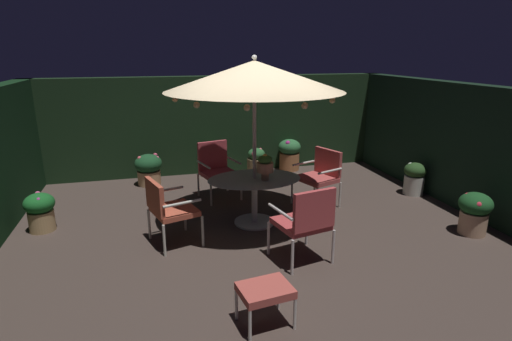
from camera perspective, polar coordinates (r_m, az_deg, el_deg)
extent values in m
cube|color=#443730|center=(6.15, -0.07, -8.41)|extent=(7.55, 6.88, 0.02)
cube|color=black|center=(8.94, -5.43, 6.36)|extent=(7.55, 0.30, 2.05)
cube|color=black|center=(7.55, 27.67, 2.69)|extent=(0.30, 6.88, 2.05)
cylinder|color=beige|center=(6.41, -0.21, -7.12)|extent=(0.62, 0.62, 0.03)
cylinder|color=beige|center=(6.28, -0.21, -4.32)|extent=(0.09, 0.09, 0.70)
ellipsoid|color=#8A9898|center=(6.16, -0.21, -1.15)|extent=(1.41, 1.05, 0.03)
cylinder|color=silver|center=(6.06, -0.22, 2.14)|extent=(0.06, 0.06, 2.16)
cone|color=beige|center=(5.89, -0.23, 12.98)|extent=(2.55, 2.55, 0.42)
sphere|color=silver|center=(5.88, -0.23, 15.43)|extent=(0.07, 0.07, 0.07)
sphere|color=#F9DB8C|center=(6.28, 9.76, 10.27)|extent=(0.08, 0.08, 0.08)
sphere|color=#F9DB8C|center=(6.78, 6.02, 10.85)|extent=(0.08, 0.08, 0.08)
sphere|color=#F9DB8C|center=(7.01, 0.76, 11.11)|extent=(0.08, 0.08, 0.08)
sphere|color=#F9DB8C|center=(6.87, -5.16, 10.95)|extent=(0.08, 0.08, 0.08)
sphere|color=#F9DB8C|center=(6.43, -9.45, 10.43)|extent=(0.08, 0.08, 0.08)
sphere|color=#F9DB8C|center=(5.76, -11.17, 9.67)|extent=(0.08, 0.08, 0.08)
sphere|color=#F9DB8C|center=(5.11, -8.23, 8.99)|extent=(0.08, 0.08, 0.08)
sphere|color=#F9DB8C|center=(4.82, -1.27, 8.71)|extent=(0.08, 0.08, 0.08)
sphere|color=#F9DB8C|center=(5.03, 6.79, 8.92)|extent=(0.08, 0.08, 0.08)
sphere|color=#F9DB8C|center=(5.61, 10.54, 9.53)|extent=(0.08, 0.08, 0.08)
cylinder|color=tan|center=(6.05, 1.25, -0.73)|extent=(0.11, 0.11, 0.13)
cylinder|color=tan|center=(6.01, 1.26, 0.47)|extent=(0.25, 0.25, 0.14)
ellipsoid|color=#36742E|center=(5.98, 1.27, 1.54)|extent=(0.21, 0.21, 0.13)
sphere|color=#EFCC59|center=(5.97, 1.27, 1.98)|extent=(0.07, 0.07, 0.07)
cylinder|color=beige|center=(7.28, -2.04, -2.56)|extent=(0.04, 0.04, 0.42)
cylinder|color=beige|center=(7.05, -6.25, -3.30)|extent=(0.04, 0.04, 0.42)
cylinder|color=beige|center=(7.77, -4.00, -1.36)|extent=(0.04, 0.04, 0.42)
cylinder|color=beige|center=(7.55, -7.99, -2.01)|extent=(0.04, 0.04, 0.42)
cube|color=#BB424A|center=(7.33, -5.12, -0.48)|extent=(0.69, 0.69, 0.07)
cube|color=#BB424A|center=(7.50, -6.05, 2.15)|extent=(0.55, 0.20, 0.51)
cylinder|color=beige|center=(7.39, -3.11, 1.42)|extent=(0.18, 0.54, 0.04)
cylinder|color=beige|center=(7.16, -7.28, 0.82)|extent=(0.18, 0.54, 0.04)
cylinder|color=beige|center=(6.17, -9.80, -6.28)|extent=(0.04, 0.04, 0.44)
cylinder|color=beige|center=(5.65, -7.40, -8.37)|extent=(0.04, 0.04, 0.44)
cylinder|color=beige|center=(6.01, -14.58, -7.22)|extent=(0.04, 0.04, 0.44)
cylinder|color=beige|center=(5.47, -12.60, -9.48)|extent=(0.04, 0.04, 0.44)
cube|color=#C1553C|center=(5.72, -11.25, -5.46)|extent=(0.68, 0.73, 0.07)
cube|color=#C1553C|center=(5.55, -13.86, -3.59)|extent=(0.23, 0.58, 0.42)
cylinder|color=beige|center=(5.92, -12.42, -2.66)|extent=(0.50, 0.19, 0.04)
cylinder|color=beige|center=(5.37, -10.19, -4.50)|extent=(0.50, 0.19, 0.04)
cylinder|color=beige|center=(5.40, 1.74, -9.35)|extent=(0.04, 0.04, 0.45)
cylinder|color=beige|center=(5.68, 7.04, -8.10)|extent=(0.04, 0.04, 0.45)
cylinder|color=beige|center=(4.95, 5.06, -11.93)|extent=(0.04, 0.04, 0.45)
cylinder|color=beige|center=(5.26, 10.64, -10.38)|extent=(0.04, 0.04, 0.45)
cube|color=#BA4244|center=(5.20, 6.21, -7.31)|extent=(0.69, 0.68, 0.07)
cube|color=#BA4244|center=(4.88, 8.11, -5.48)|extent=(0.57, 0.18, 0.48)
cylinder|color=beige|center=(4.98, 3.41, -5.74)|extent=(0.15, 0.55, 0.04)
cylinder|color=beige|center=(5.28, 8.98, -4.58)|extent=(0.15, 0.55, 0.04)
cylinder|color=beige|center=(6.71, 8.42, -4.28)|extent=(0.04, 0.04, 0.44)
cylinder|color=beige|center=(7.14, 5.01, -2.89)|extent=(0.04, 0.04, 0.44)
cylinder|color=beige|center=(7.08, 11.56, -3.35)|extent=(0.04, 0.04, 0.44)
cylinder|color=beige|center=(7.48, 8.13, -2.09)|extent=(0.04, 0.04, 0.44)
cube|color=#BB4C49|center=(7.02, 8.35, -1.15)|extent=(0.70, 0.75, 0.07)
cube|color=#BB4C49|center=(7.12, 9.93, 1.18)|extent=(0.26, 0.57, 0.44)
cylinder|color=beige|center=(6.75, 10.22, -0.08)|extent=(0.49, 0.22, 0.04)
cylinder|color=beige|center=(7.17, 6.73, 1.05)|extent=(0.49, 0.22, 0.04)
cylinder|color=silver|center=(4.25, -2.73, -18.06)|extent=(0.03, 0.03, 0.33)
cylinder|color=silver|center=(4.40, 3.13, -16.74)|extent=(0.03, 0.03, 0.33)
cylinder|color=silver|center=(3.98, -0.85, -20.74)|extent=(0.03, 0.03, 0.33)
cylinder|color=silver|center=(4.14, 5.40, -19.18)|extent=(0.03, 0.03, 0.33)
cube|color=#BD5045|center=(4.07, 1.28, -16.27)|extent=(0.54, 0.45, 0.08)
cylinder|color=#876D4D|center=(8.68, -6.18, 0.39)|extent=(0.35, 0.35, 0.39)
ellipsoid|color=#297330|center=(8.61, -6.24, 2.24)|extent=(0.35, 0.35, 0.24)
sphere|color=orange|center=(8.58, -5.69, 2.70)|extent=(0.09, 0.09, 0.09)
sphere|color=#EE8443|center=(8.68, -6.54, 2.44)|extent=(0.11, 0.11, 0.11)
sphere|color=orange|center=(8.46, -6.32, 2.27)|extent=(0.09, 0.09, 0.09)
cylinder|color=tan|center=(6.87, -27.56, -6.18)|extent=(0.36, 0.36, 0.31)
ellipsoid|color=#195F24|center=(6.77, -27.86, -4.05)|extent=(0.43, 0.43, 0.30)
sphere|color=#A74370|center=(6.70, -27.03, -3.51)|extent=(0.06, 0.06, 0.06)
sphere|color=#BD4779|center=(6.87, -28.01, -2.87)|extent=(0.08, 0.08, 0.08)
sphere|color=#A93382|center=(6.81, -28.69, -4.01)|extent=(0.11, 0.11, 0.11)
sphere|color=#AB3B8D|center=(6.63, -27.92, -3.59)|extent=(0.06, 0.06, 0.06)
cylinder|color=olive|center=(8.73, 0.06, 0.51)|extent=(0.39, 0.39, 0.37)
ellipsoid|color=#2A5E30|center=(8.65, 0.06, 2.30)|extent=(0.36, 0.36, 0.25)
sphere|color=#E35F6D|center=(8.66, 0.60, 2.90)|extent=(0.08, 0.08, 0.08)
sphere|color=#D35D7E|center=(8.74, -0.34, 2.58)|extent=(0.09, 0.09, 0.09)
sphere|color=#D7496C|center=(8.52, -0.31, 2.33)|extent=(0.09, 0.09, 0.09)
cylinder|color=beige|center=(8.13, 21.00, -1.88)|extent=(0.36, 0.36, 0.35)
ellipsoid|color=#25451E|center=(8.05, 21.21, 0.03)|extent=(0.39, 0.39, 0.27)
sphere|color=silver|center=(8.12, 21.94, 0.32)|extent=(0.10, 0.10, 0.10)
sphere|color=silver|center=(8.05, 20.62, 0.73)|extent=(0.09, 0.09, 0.09)
sphere|color=silver|center=(7.95, 21.15, -0.10)|extent=(0.08, 0.08, 0.08)
cylinder|color=tan|center=(6.76, 27.83, -6.43)|extent=(0.38, 0.38, 0.33)
ellipsoid|color=#194820|center=(6.66, 28.17, -4.09)|extent=(0.46, 0.46, 0.32)
sphere|color=#DD2343|center=(6.72, 28.94, -3.59)|extent=(0.08, 0.08, 0.08)
sphere|color=red|center=(6.66, 27.24, -3.11)|extent=(0.08, 0.08, 0.08)
sphere|color=#D72D41|center=(6.49, 28.49, -4.20)|extent=(0.10, 0.10, 0.10)
cylinder|color=tan|center=(8.40, -14.57, -0.96)|extent=(0.45, 0.45, 0.28)
ellipsoid|color=#1A4725|center=(8.32, -14.71, 0.93)|extent=(0.53, 0.53, 0.37)
sphere|color=#D25875|center=(8.29, -13.53, 1.72)|extent=(0.07, 0.07, 0.07)
sphere|color=#D24866|center=(8.43, -13.79, 2.09)|extent=(0.08, 0.08, 0.08)
sphere|color=#DC4262|center=(8.47, -15.61, 1.54)|extent=(0.08, 0.08, 0.08)
sphere|color=#E65762|center=(8.25, -15.84, 1.65)|extent=(0.08, 0.08, 0.08)
sphere|color=#D25A6E|center=(8.15, -15.25, 0.84)|extent=(0.08, 0.08, 0.08)
sphere|color=#D84B74|center=(8.17, -14.14, 0.96)|extent=(0.11, 0.11, 0.11)
cylinder|color=#AC6A3E|center=(9.17, 4.63, 1.28)|extent=(0.44, 0.44, 0.38)
ellipsoid|color=#2E6939|center=(9.09, 4.68, 3.26)|extent=(0.49, 0.49, 0.34)
sphere|color=#AE468C|center=(9.13, 5.37, 3.33)|extent=(0.09, 0.09, 0.09)
sphere|color=#BA2B82|center=(9.18, 3.98, 3.56)|extent=(0.08, 0.08, 0.08)
sphere|color=#BC2C8B|center=(8.93, 4.43, 3.81)|extent=(0.11, 0.11, 0.11)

